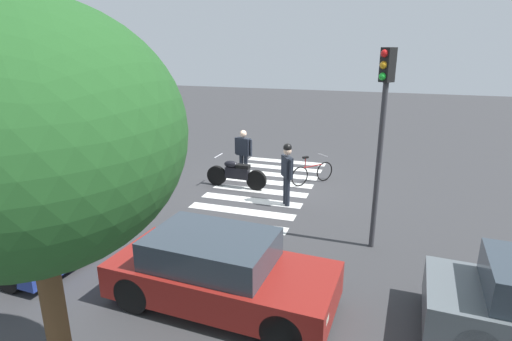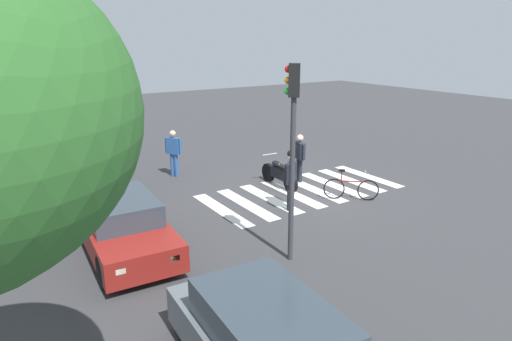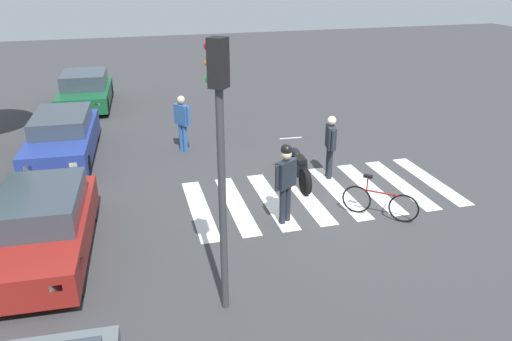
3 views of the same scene
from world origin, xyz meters
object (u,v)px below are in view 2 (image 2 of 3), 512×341
at_px(police_motorcycle, 279,174).
at_px(officer_by_motorcycle, 291,175).
at_px(car_maroon_wagon, 123,226).
at_px(leaning_bicycle, 351,188).
at_px(pedestrian_bystander, 173,150).
at_px(traffic_light_pole, 292,134).
at_px(officer_on_foot, 300,155).
at_px(car_blue_hatchback, 73,172).
at_px(car_green_compact, 55,139).

height_order(police_motorcycle, officer_by_motorcycle, officer_by_motorcycle).
bearing_deg(car_maroon_wagon, leaning_bicycle, -92.93).
relative_size(police_motorcycle, pedestrian_bystander, 1.19).
bearing_deg(traffic_light_pole, pedestrian_bystander, -2.52).
bearing_deg(officer_on_foot, leaning_bicycle, -175.01).
bearing_deg(car_blue_hatchback, officer_on_foot, -116.06).
xyz_separation_m(leaning_bicycle, pedestrian_bystander, (5.48, 3.77, 0.64)).
relative_size(car_maroon_wagon, car_green_compact, 1.03).
relative_size(leaning_bicycle, car_green_compact, 0.34).
bearing_deg(pedestrian_bystander, car_maroon_wagon, 145.78).
height_order(officer_on_foot, car_green_compact, officer_on_foot).
height_order(officer_on_foot, pedestrian_bystander, pedestrian_bystander).
xyz_separation_m(car_blue_hatchback, traffic_light_pole, (-8.03, -3.18, 2.37)).
bearing_deg(car_green_compact, car_maroon_wagon, 178.20).
bearing_deg(police_motorcycle, car_green_compact, 31.57).
bearing_deg(officer_by_motorcycle, leaning_bicycle, -99.71).
relative_size(leaning_bicycle, traffic_light_pole, 0.30).
relative_size(officer_by_motorcycle, car_maroon_wagon, 0.45).
distance_m(officer_on_foot, traffic_light_pole, 6.33).
bearing_deg(traffic_light_pole, car_maroon_wagon, 51.04).
xyz_separation_m(car_maroon_wagon, traffic_light_pole, (-2.54, -3.14, 2.37)).
bearing_deg(pedestrian_bystander, traffic_light_pole, 177.48).
bearing_deg(car_blue_hatchback, pedestrian_bystander, -96.35).
bearing_deg(car_maroon_wagon, car_green_compact, -1.80).
relative_size(leaning_bicycle, car_maroon_wagon, 0.33).
bearing_deg(leaning_bicycle, car_blue_hatchback, 51.15).
height_order(pedestrian_bystander, traffic_light_pole, traffic_light_pole).
height_order(police_motorcycle, traffic_light_pole, traffic_light_pole).
relative_size(officer_by_motorcycle, car_green_compact, 0.47).
distance_m(officer_on_foot, officer_by_motorcycle, 2.82).
relative_size(officer_on_foot, car_blue_hatchback, 0.39).
bearing_deg(pedestrian_bystander, car_green_compact, 26.93).
height_order(car_maroon_wagon, traffic_light_pole, traffic_light_pole).
bearing_deg(leaning_bicycle, police_motorcycle, 26.80).
bearing_deg(officer_on_foot, pedestrian_bystander, 49.22).
relative_size(pedestrian_bystander, car_blue_hatchback, 0.39).
bearing_deg(leaning_bicycle, traffic_light_pole, 117.84).
relative_size(police_motorcycle, traffic_light_pole, 0.46).
distance_m(pedestrian_bystander, car_blue_hatchback, 3.56).
distance_m(leaning_bicycle, officer_by_motorcycle, 2.31).
bearing_deg(police_motorcycle, officer_by_motorcycle, 153.07).
relative_size(leaning_bicycle, pedestrian_bystander, 0.77).
relative_size(leaning_bicycle, officer_by_motorcycle, 0.73).
distance_m(officer_by_motorcycle, car_maroon_wagon, 5.10).
height_order(car_blue_hatchback, car_green_compact, car_green_compact).
distance_m(car_maroon_wagon, traffic_light_pole, 4.68).
distance_m(leaning_bicycle, pedestrian_bystander, 6.68).
distance_m(officer_on_foot, car_blue_hatchback, 7.88).
bearing_deg(pedestrian_bystander, officer_on_foot, -130.78).
relative_size(car_blue_hatchback, traffic_light_pole, 0.99).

